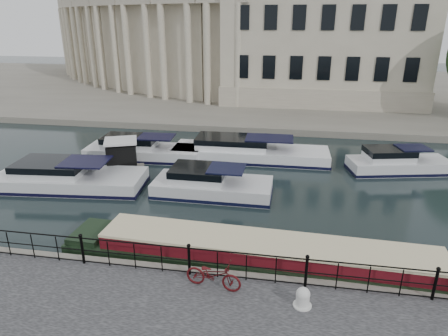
# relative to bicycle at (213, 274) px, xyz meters

# --- Properties ---
(ground_plane) EXTENTS (160.00, 160.00, 0.00)m
(ground_plane) POSITION_rel_bicycle_xyz_m (-0.97, 2.83, -1.06)
(ground_plane) COLOR black
(ground_plane) RESTS_ON ground
(far_bank) EXTENTS (120.00, 42.00, 0.55)m
(far_bank) POSITION_rel_bicycle_xyz_m (-0.97, 41.83, -0.78)
(far_bank) COLOR #6B665B
(far_bank) RESTS_ON ground_plane
(railing) EXTENTS (24.14, 0.14, 1.22)m
(railing) POSITION_rel_bicycle_xyz_m (-0.97, 0.58, 0.15)
(railing) COLOR black
(railing) RESTS_ON near_quay
(civic_building) EXTENTS (53.55, 31.84, 16.85)m
(civic_building) POSITION_rel_bicycle_xyz_m (-1.97, 37.54, 5.98)
(civic_building) COLOR #ADA38C
(civic_building) RESTS_ON far_bank
(bicycle) EXTENTS (2.00, 0.96, 1.01)m
(bicycle) POSITION_rel_bicycle_xyz_m (0.00, 0.00, 0.00)
(bicycle) COLOR #470C0F
(bicycle) RESTS_ON near_quay
(mooring_bollard) EXTENTS (0.59, 0.59, 0.66)m
(mooring_bollard) POSITION_rel_bicycle_xyz_m (2.92, -0.43, -0.20)
(mooring_bollard) COLOR silver
(mooring_bollard) RESTS_ON near_quay
(narrowboat) EXTENTS (16.06, 2.77, 1.58)m
(narrowboat) POSITION_rel_bicycle_xyz_m (1.61, 2.20, -0.69)
(narrowboat) COLOR black
(narrowboat) RESTS_ON ground_plane
(harbour_hut) EXTENTS (3.22, 2.98, 2.16)m
(harbour_hut) POSITION_rel_bicycle_xyz_m (-7.86, 10.84, -0.10)
(harbour_hut) COLOR #6B665B
(harbour_hut) RESTS_ON ground_plane
(cabin_cruisers) EXTENTS (26.42, 9.83, 1.99)m
(cabin_cruisers) POSITION_rel_bicycle_xyz_m (-3.22, 11.82, -0.69)
(cabin_cruisers) COLOR silver
(cabin_cruisers) RESTS_ON ground_plane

